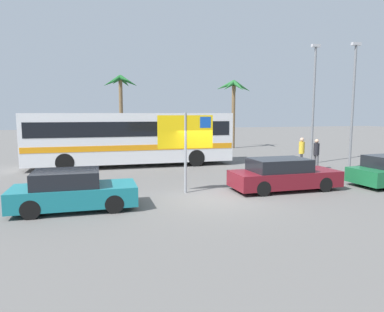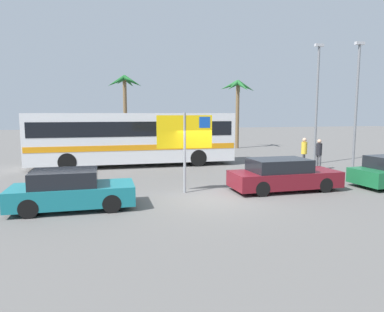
{
  "view_description": "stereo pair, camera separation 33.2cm",
  "coord_description": "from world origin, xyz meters",
  "px_view_note": "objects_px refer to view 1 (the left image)",
  "views": [
    {
      "loc": [
        -4.23,
        -12.09,
        3.19
      ],
      "look_at": [
        -0.28,
        2.64,
        1.3
      ],
      "focal_mm": 32.62,
      "sensor_mm": 36.0,
      "label": 1
    },
    {
      "loc": [
        -3.91,
        -12.17,
        3.19
      ],
      "look_at": [
        -0.28,
        2.64,
        1.3
      ],
      "focal_mm": 32.62,
      "sensor_mm": 36.0,
      "label": 2
    }
  ],
  "objects_px": {
    "car_maroon": "(283,175)",
    "pedestrian_by_bus": "(316,152)",
    "bus_front_coach": "(131,136)",
    "ferry_sign": "(187,135)",
    "pedestrian_crossing_lot": "(302,150)",
    "car_teal": "(73,191)"
  },
  "relations": [
    {
      "from": "pedestrian_crossing_lot",
      "to": "pedestrian_by_bus",
      "type": "xyz_separation_m",
      "value": [
        0.61,
        -0.51,
        -0.04
      ]
    },
    {
      "from": "bus_front_coach",
      "to": "ferry_sign",
      "type": "distance_m",
      "value": 8.0
    },
    {
      "from": "ferry_sign",
      "to": "pedestrian_by_bus",
      "type": "height_order",
      "value": "ferry_sign"
    },
    {
      "from": "car_maroon",
      "to": "car_teal",
      "type": "xyz_separation_m",
      "value": [
        -8.23,
        -0.89,
        -0.0
      ]
    },
    {
      "from": "ferry_sign",
      "to": "car_teal",
      "type": "xyz_separation_m",
      "value": [
        -4.24,
        -1.44,
        -1.69
      ]
    },
    {
      "from": "bus_front_coach",
      "to": "pedestrian_by_bus",
      "type": "xyz_separation_m",
      "value": [
        9.94,
        -4.15,
        -0.76
      ]
    },
    {
      "from": "bus_front_coach",
      "to": "car_teal",
      "type": "distance_m",
      "value": 9.77
    },
    {
      "from": "bus_front_coach",
      "to": "pedestrian_crossing_lot",
      "type": "relative_size",
      "value": 6.72
    },
    {
      "from": "car_maroon",
      "to": "pedestrian_by_bus",
      "type": "distance_m",
      "value": 6.2
    },
    {
      "from": "car_maroon",
      "to": "pedestrian_crossing_lot",
      "type": "bearing_deg",
      "value": 49.93
    },
    {
      "from": "pedestrian_crossing_lot",
      "to": "pedestrian_by_bus",
      "type": "distance_m",
      "value": 0.8
    },
    {
      "from": "car_maroon",
      "to": "pedestrian_by_bus",
      "type": "relative_size",
      "value": 2.61
    },
    {
      "from": "bus_front_coach",
      "to": "pedestrian_crossing_lot",
      "type": "distance_m",
      "value": 10.03
    },
    {
      "from": "pedestrian_crossing_lot",
      "to": "pedestrian_by_bus",
      "type": "bearing_deg",
      "value": -3.33
    },
    {
      "from": "car_teal",
      "to": "bus_front_coach",
      "type": "bearing_deg",
      "value": 73.02
    },
    {
      "from": "car_maroon",
      "to": "pedestrian_by_bus",
      "type": "xyz_separation_m",
      "value": [
        4.49,
        4.25,
        0.38
      ]
    },
    {
      "from": "ferry_sign",
      "to": "pedestrian_crossing_lot",
      "type": "bearing_deg",
      "value": 32.95
    },
    {
      "from": "car_maroon",
      "to": "pedestrian_crossing_lot",
      "type": "height_order",
      "value": "pedestrian_crossing_lot"
    },
    {
      "from": "bus_front_coach",
      "to": "car_maroon",
      "type": "relative_size",
      "value": 2.67
    },
    {
      "from": "pedestrian_crossing_lot",
      "to": "car_teal",
      "type": "bearing_deg",
      "value": -118.28
    },
    {
      "from": "pedestrian_crossing_lot",
      "to": "bus_front_coach",
      "type": "bearing_deg",
      "value": -164.6
    },
    {
      "from": "bus_front_coach",
      "to": "pedestrian_by_bus",
      "type": "relative_size",
      "value": 6.95
    }
  ]
}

